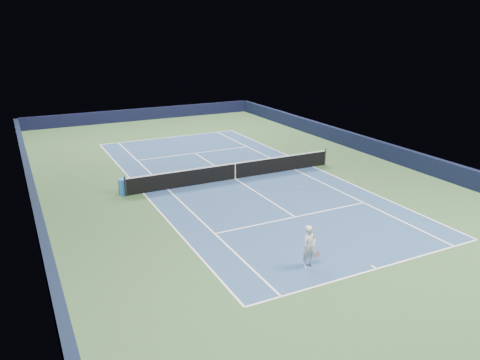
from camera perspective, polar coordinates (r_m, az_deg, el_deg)
name	(u,v)px	position (r m, az deg, el deg)	size (l,w,h in m)	color
ground	(235,179)	(27.32, -0.59, 0.14)	(40.00, 40.00, 0.00)	#2D4B29
wall_far	(143,114)	(45.32, -11.79, 7.85)	(22.00, 0.35, 1.10)	black
wall_right	(378,149)	(33.18, 16.48, 3.67)	(0.35, 40.00, 1.10)	black
wall_left	(34,200)	(24.66, -23.84, -2.20)	(0.35, 40.00, 1.10)	black
court_surface	(235,179)	(27.32, -0.59, 0.15)	(10.97, 23.77, 0.01)	navy
baseline_far	(170,137)	(37.97, -8.54, 5.19)	(10.97, 0.08, 0.00)	white
baseline_near	(377,269)	(18.26, 16.32, -10.36)	(10.97, 0.08, 0.00)	white
sideline_doubles_right	(313,167)	(30.02, 8.86, 1.63)	(0.08, 23.77, 0.00)	white
sideline_doubles_left	(143,193)	(25.52, -11.73, -1.58)	(0.08, 23.77, 0.00)	white
sideline_singles_right	(295,169)	(29.27, 6.66, 1.29)	(0.08, 23.77, 0.00)	white
sideline_singles_left	(168,189)	(25.87, -8.81, -1.12)	(0.08, 23.77, 0.00)	white
service_line_far	(195,153)	(32.95, -5.50, 3.28)	(8.23, 0.08, 0.00)	white
service_line_near	(295,217)	(22.11, 6.74, -4.49)	(8.23, 0.08, 0.00)	white
center_service_line	(235,179)	(27.31, -0.59, 0.16)	(0.08, 12.80, 0.00)	white
center_mark_far	(171,138)	(37.83, -8.46, 5.14)	(0.08, 0.30, 0.00)	white
center_mark_near	(374,267)	(18.35, 16.01, -10.17)	(0.08, 0.30, 0.00)	white
tennis_net	(235,171)	(27.16, -0.60, 1.15)	(12.90, 0.10, 1.07)	black
sponsor_cube	(124,186)	(25.50, -13.96, -0.77)	(0.58, 0.52, 0.85)	blue
tennis_player	(309,247)	(17.53, 8.44, -8.03)	(0.80, 1.29, 2.81)	silver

